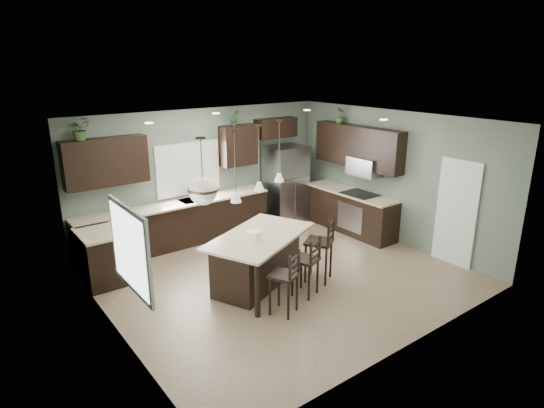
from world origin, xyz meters
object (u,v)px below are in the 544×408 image
(kitchen_island, at_px, (260,260))
(plant_back_left, at_px, (79,129))
(refrigerator, at_px, (286,184))
(bar_stool_left, at_px, (284,282))
(bar_stool_center, at_px, (305,266))
(bar_stool_right, at_px, (319,249))
(serving_dish, at_px, (254,235))

(kitchen_island, relative_size, plant_back_left, 4.89)
(plant_back_left, bearing_deg, refrigerator, -3.10)
(bar_stool_left, relative_size, bar_stool_center, 1.01)
(kitchen_island, bearing_deg, bar_stool_center, -87.38)
(kitchen_island, height_order, bar_stool_center, bar_stool_center)
(bar_stool_left, relative_size, bar_stool_right, 0.88)
(bar_stool_left, distance_m, bar_stool_center, 0.69)
(bar_stool_left, bearing_deg, serving_dish, 58.80)
(kitchen_island, height_order, plant_back_left, plant_back_left)
(serving_dish, bearing_deg, bar_stool_right, -20.14)
(bar_stool_center, height_order, bar_stool_right, bar_stool_right)
(bar_stool_center, distance_m, bar_stool_right, 0.61)
(refrigerator, xyz_separation_m, kitchen_island, (-2.45, -2.36, -0.46))
(refrigerator, relative_size, serving_dish, 7.71)
(kitchen_island, height_order, serving_dish, serving_dish)
(refrigerator, distance_m, kitchen_island, 3.43)
(bar_stool_left, bearing_deg, bar_stool_center, -5.66)
(refrigerator, bearing_deg, kitchen_island, -135.98)
(bar_stool_right, relative_size, plant_back_left, 2.94)
(serving_dish, bearing_deg, kitchen_island, 24.30)
(bar_stool_center, bearing_deg, kitchen_island, 95.75)
(serving_dish, distance_m, bar_stool_right, 1.24)
(kitchen_island, height_order, bar_stool_left, bar_stool_left)
(bar_stool_center, bearing_deg, serving_dish, 108.91)
(bar_stool_left, bearing_deg, plant_back_left, 90.21)
(serving_dish, xyz_separation_m, bar_stool_center, (0.56, -0.67, -0.47))
(bar_stool_right, bearing_deg, bar_stool_left, 170.43)
(refrigerator, bearing_deg, plant_back_left, 176.90)
(kitchen_island, height_order, bar_stool_right, bar_stool_right)
(refrigerator, bearing_deg, bar_stool_left, -128.90)
(bar_stool_center, xyz_separation_m, plant_back_left, (-2.43, 3.36, 2.08))
(refrigerator, distance_m, serving_dish, 3.59)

